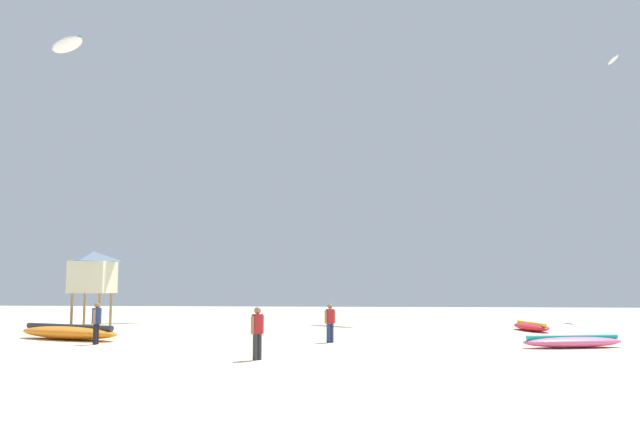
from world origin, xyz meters
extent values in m
plane|color=beige|center=(0.00, 0.00, 0.00)|extent=(120.00, 120.00, 0.00)
cylinder|color=#2D2D33|center=(-0.35, 6.81, 0.40)|extent=(0.15, 0.15, 0.81)
cylinder|color=#2D2D33|center=(-0.45, 6.66, 0.40)|extent=(0.15, 0.15, 0.81)
cylinder|color=#B21E23|center=(-0.40, 6.74, 1.11)|extent=(0.37, 0.37, 0.60)
cylinder|color=#936B4C|center=(-0.28, 6.92, 1.08)|extent=(0.11, 0.11, 0.56)
cylinder|color=#936B4C|center=(-0.52, 6.55, 1.08)|extent=(0.11, 0.11, 0.56)
sphere|color=#936B4C|center=(-0.40, 6.74, 1.53)|extent=(0.22, 0.22, 0.22)
cylinder|color=navy|center=(1.36, 13.46, 0.39)|extent=(0.14, 0.14, 0.77)
cylinder|color=navy|center=(1.22, 13.35, 0.39)|extent=(0.14, 0.14, 0.77)
cylinder|color=#B21E23|center=(1.29, 13.41, 1.06)|extent=(0.35, 0.35, 0.58)
cylinder|color=#936B4C|center=(1.45, 13.54, 1.04)|extent=(0.10, 0.10, 0.53)
cylinder|color=#936B4C|center=(1.13, 13.28, 1.04)|extent=(0.10, 0.10, 0.53)
sphere|color=#936B4C|center=(1.29, 13.41, 1.46)|extent=(0.21, 0.21, 0.21)
cylinder|color=black|center=(-7.79, 11.71, 0.40)|extent=(0.15, 0.15, 0.81)
cylinder|color=black|center=(-7.79, 11.52, 0.40)|extent=(0.15, 0.15, 0.81)
cylinder|color=navy|center=(-7.79, 11.62, 1.11)|extent=(0.37, 0.37, 0.61)
cylinder|color=#936B4C|center=(-7.79, 11.83, 1.09)|extent=(0.11, 0.11, 0.56)
cylinder|color=#936B4C|center=(-7.79, 11.40, 1.09)|extent=(0.11, 0.11, 0.56)
sphere|color=#936B4C|center=(-7.79, 11.62, 1.53)|extent=(0.22, 0.22, 0.22)
ellipsoid|color=orange|center=(-9.98, 13.79, 0.30)|extent=(5.61, 3.46, 0.61)
cylinder|color=#2D2D33|center=(-9.98, 13.79, 0.54)|extent=(4.72, 2.08, 0.24)
ellipsoid|color=#E5598C|center=(10.46, 12.05, 0.22)|extent=(4.09, 2.13, 0.41)
cylinder|color=#19B29E|center=(10.46, 12.05, 0.39)|extent=(3.54, 1.15, 0.17)
ellipsoid|color=red|center=(10.87, 21.60, 0.21)|extent=(1.76, 4.00, 0.39)
cylinder|color=yellow|center=(10.87, 21.60, 0.39)|extent=(0.81, 3.53, 0.17)
cylinder|color=#8C704C|center=(-11.46, 21.65, 0.95)|extent=(0.14, 0.14, 1.90)
cylinder|color=#8C704C|center=(-11.46, 20.15, 0.95)|extent=(0.14, 0.14, 1.90)
cylinder|color=#8C704C|center=(-12.96, 21.65, 0.95)|extent=(0.14, 0.14, 1.90)
cylinder|color=#8C704C|center=(-12.96, 20.15, 0.95)|extent=(0.14, 0.14, 1.90)
cube|color=beige|center=(-12.21, 20.90, 2.75)|extent=(2.00, 2.00, 1.70)
pyramid|color=slate|center=(-12.21, 20.90, 3.87)|extent=(2.30, 2.30, 0.55)
ellipsoid|color=white|center=(-16.04, 24.51, 17.15)|extent=(3.33, 2.74, 0.79)
cylinder|color=green|center=(-16.04, 24.51, 17.30)|extent=(2.63, 1.90, 0.15)
ellipsoid|color=white|center=(20.58, 37.00, 19.15)|extent=(0.66, 2.03, 0.42)
camera|label=1|loc=(3.72, -14.30, 2.29)|focal=38.08mm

